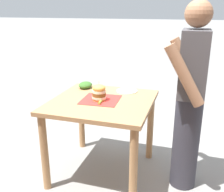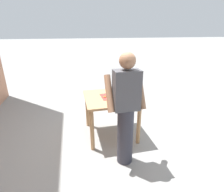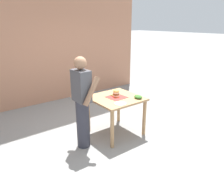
{
  "view_description": "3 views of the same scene",
  "coord_description": "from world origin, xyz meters",
  "views": [
    {
      "loc": [
        2.22,
        0.8,
        1.62
      ],
      "look_at": [
        0.0,
        0.1,
        0.84
      ],
      "focal_mm": 42.0,
      "sensor_mm": 36.0,
      "label": 1
    },
    {
      "loc": [
        0.66,
        2.94,
        1.95
      ],
      "look_at": [
        0.0,
        0.1,
        0.84
      ],
      "focal_mm": 28.0,
      "sensor_mm": 36.0,
      "label": 2
    },
    {
      "loc": [
        -3.23,
        2.59,
        2.24
      ],
      "look_at": [
        0.0,
        0.1,
        0.84
      ],
      "focal_mm": 35.0,
      "sensor_mm": 36.0,
      "label": 3
    }
  ],
  "objects": [
    {
      "name": "side_plate_with_forks",
      "position": [
        -0.33,
        0.16,
        0.79
      ],
      "size": [
        0.22,
        0.22,
        0.02
      ],
      "color": "white",
      "rests_on": "patio_table"
    },
    {
      "name": "sandwich",
      "position": [
        0.02,
        -0.02,
        0.87
      ],
      "size": [
        0.13,
        0.13,
        0.19
      ],
      "color": "gold",
      "rests_on": "serving_paper"
    },
    {
      "name": "diner_across_table",
      "position": [
        -0.04,
        0.8,
        0.88
      ],
      "size": [
        0.55,
        0.35,
        1.69
      ],
      "color": "#33333D",
      "rests_on": "ground"
    },
    {
      "name": "ground_plane",
      "position": [
        0.0,
        0.0,
        0.0
      ],
      "size": [
        80.0,
        80.0,
        0.0
      ],
      "primitive_type": "plane",
      "color": "gray"
    },
    {
      "name": "serving_paper",
      "position": [
        -0.0,
        -0.01,
        0.79
      ],
      "size": [
        0.37,
        0.37,
        0.0
      ],
      "primitive_type": "cube",
      "rotation": [
        0.0,
        0.0,
        0.06
      ],
      "color": "red",
      "rests_on": "patio_table"
    },
    {
      "name": "patio_table",
      "position": [
        0.0,
        0.0,
        0.65
      ],
      "size": [
        0.95,
        0.95,
        0.79
      ],
      "color": "tan",
      "rests_on": "ground"
    },
    {
      "name": "side_salad",
      "position": [
        -0.32,
        -0.31,
        0.82
      ],
      "size": [
        0.18,
        0.14,
        0.07
      ],
      "primitive_type": "ellipsoid",
      "color": "#386B28",
      "rests_on": "patio_table"
    },
    {
      "name": "pickle_spear",
      "position": [
        0.1,
        0.02,
        0.8
      ],
      "size": [
        0.08,
        0.03,
        0.02
      ],
      "primitive_type": "cylinder",
      "rotation": [
        0.0,
        1.57,
        0.08
      ],
      "color": "#8EA83D",
      "rests_on": "serving_paper"
    }
  ]
}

